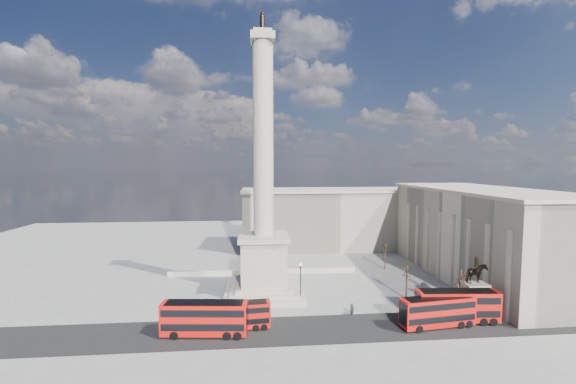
# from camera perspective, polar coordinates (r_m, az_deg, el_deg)

# --- Properties ---
(ground) EXTENTS (180.00, 180.00, 0.00)m
(ground) POSITION_cam_1_polar(r_m,az_deg,el_deg) (62.74, -3.82, -17.54)
(ground) COLOR gray
(ground) RESTS_ON ground
(asphalt_road) EXTENTS (120.00, 9.00, 0.01)m
(asphalt_road) POSITION_cam_1_polar(r_m,az_deg,el_deg) (53.92, 2.12, -21.36)
(asphalt_road) COLOR black
(asphalt_road) RESTS_ON ground
(nelsons_column) EXTENTS (14.00, 14.00, 49.85)m
(nelsons_column) POSITION_cam_1_polar(r_m,az_deg,el_deg) (64.07, -3.96, -5.06)
(nelsons_column) COLOR #A89E8C
(nelsons_column) RESTS_ON ground
(balustrade_wall) EXTENTS (40.00, 0.60, 1.10)m
(balustrade_wall) POSITION_cam_1_polar(r_m,az_deg,el_deg) (77.65, -4.05, -12.75)
(balustrade_wall) COLOR #BCB19B
(balustrade_wall) RESTS_ON ground
(building_east) EXTENTS (19.00, 46.00, 18.60)m
(building_east) POSITION_cam_1_polar(r_m,az_deg,el_deg) (83.46, 28.80, -5.88)
(building_east) COLOR beige
(building_east) RESTS_ON ground
(building_northeast) EXTENTS (51.00, 17.00, 16.60)m
(building_northeast) POSITION_cam_1_polar(r_m,az_deg,el_deg) (101.54, 7.10, -4.19)
(building_northeast) COLOR beige
(building_northeast) RESTS_ON ground
(red_bus_a) EXTENTS (11.86, 3.74, 4.73)m
(red_bus_a) POSITION_cam_1_polar(r_m,az_deg,el_deg) (52.54, -13.23, -19.22)
(red_bus_a) COLOR red
(red_bus_a) RESTS_ON ground
(red_bus_b) EXTENTS (9.76, 2.95, 3.90)m
(red_bus_b) POSITION_cam_1_polar(r_m,az_deg,el_deg) (53.68, -8.29, -19.12)
(red_bus_b) COLOR red
(red_bus_b) RESTS_ON ground
(red_bus_c) EXTENTS (11.12, 3.77, 4.42)m
(red_bus_c) POSITION_cam_1_polar(r_m,az_deg,el_deg) (57.95, 23.06, -17.33)
(red_bus_c) COLOR red
(red_bus_c) RESTS_ON ground
(red_bus_d) EXTENTS (12.07, 3.61, 4.83)m
(red_bus_d) POSITION_cam_1_polar(r_m,az_deg,el_deg) (60.59, 25.71, -16.22)
(red_bus_d) COLOR red
(red_bus_d) RESTS_ON ground
(victorian_lamp) EXTENTS (0.59, 0.59, 6.89)m
(victorian_lamp) POSITION_cam_1_polar(r_m,az_deg,el_deg) (61.72, 2.03, -13.90)
(victorian_lamp) COLOR black
(victorian_lamp) RESTS_ON ground
(equestrian_statue) EXTENTS (4.47, 3.36, 9.19)m
(equestrian_statue) POSITION_cam_1_polar(r_m,az_deg,el_deg) (64.67, 27.98, -14.32)
(equestrian_statue) COLOR #BCB19B
(equestrian_statue) RESTS_ON ground
(bare_tree_near) EXTENTS (1.81, 1.81, 7.92)m
(bare_tree_near) POSITION_cam_1_polar(r_m,az_deg,el_deg) (61.45, 26.13, -12.30)
(bare_tree_near) COLOR #332319
(bare_tree_near) RESTS_ON ground
(bare_tree_mid) EXTENTS (1.68, 1.68, 6.38)m
(bare_tree_mid) POSITION_cam_1_polar(r_m,az_deg,el_deg) (66.27, 18.66, -11.96)
(bare_tree_mid) COLOR #332319
(bare_tree_mid) RESTS_ON ground
(bare_tree_far) EXTENTS (1.58, 1.58, 6.44)m
(bare_tree_far) POSITION_cam_1_polar(r_m,az_deg,el_deg) (82.90, 15.44, -8.55)
(bare_tree_far) COLOR #332319
(bare_tree_far) RESTS_ON ground
(pedestrian_walking) EXTENTS (0.80, 0.62, 1.93)m
(pedestrian_walking) POSITION_cam_1_polar(r_m,az_deg,el_deg) (58.65, 10.29, -18.20)
(pedestrian_walking) COLOR #272421
(pedestrian_walking) RESTS_ON ground
(pedestrian_standing) EXTENTS (1.12, 0.99, 1.93)m
(pedestrian_standing) POSITION_cam_1_polar(r_m,az_deg,el_deg) (64.03, 24.89, -16.56)
(pedestrian_standing) COLOR #272421
(pedestrian_standing) RESTS_ON ground
(pedestrian_crossing) EXTENTS (0.71, 1.17, 1.87)m
(pedestrian_crossing) POSITION_cam_1_polar(r_m,az_deg,el_deg) (58.93, 10.31, -18.12)
(pedestrian_crossing) COLOR #272421
(pedestrian_crossing) RESTS_ON ground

